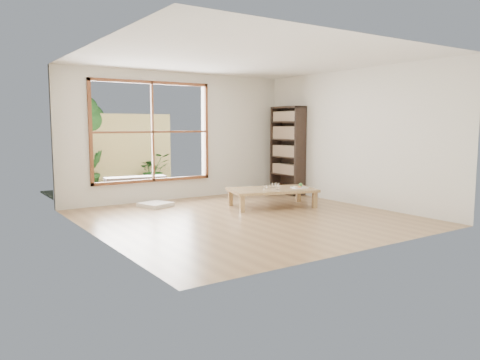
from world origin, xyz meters
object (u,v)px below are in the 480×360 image
object	(u,v)px
low_table	(272,191)
garden_bench	(135,179)
food_tray	(299,187)
bookshelf	(288,150)

from	to	relation	value
low_table	garden_bench	size ratio (longest dim) A/B	1.33
low_table	food_tray	world-z (taller)	food_tray
bookshelf	garden_bench	bearing A→B (deg)	153.28
low_table	garden_bench	distance (m)	3.13
bookshelf	low_table	bearing A→B (deg)	-139.23
bookshelf	garden_bench	world-z (taller)	bookshelf
garden_bench	bookshelf	bearing A→B (deg)	-18.89
food_tray	low_table	bearing A→B (deg)	167.45
food_tray	garden_bench	distance (m)	3.59
bookshelf	garden_bench	distance (m)	3.40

